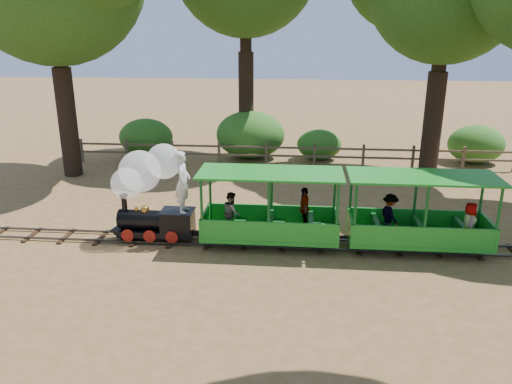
# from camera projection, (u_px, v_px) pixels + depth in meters

# --- Properties ---
(ground) EXTENTS (90.00, 90.00, 0.00)m
(ground) POSITION_uv_depth(u_px,v_px,m) (282.00, 245.00, 13.34)
(ground) COLOR #A37146
(ground) RESTS_ON ground
(track) EXTENTS (22.00, 1.00, 0.10)m
(track) POSITION_uv_depth(u_px,v_px,m) (282.00, 243.00, 13.32)
(track) COLOR #3F3D3A
(track) RESTS_ON ground
(locomotive) EXTENTS (2.37, 1.11, 2.72)m
(locomotive) POSITION_uv_depth(u_px,v_px,m) (150.00, 186.00, 13.22)
(locomotive) COLOR black
(locomotive) RESTS_ON ground
(carriage_front) EXTENTS (3.72, 1.52, 1.93)m
(carriage_front) POSITION_uv_depth(u_px,v_px,m) (269.00, 217.00, 13.15)
(carriage_front) COLOR #1F9223
(carriage_front) RESTS_ON track
(carriage_rear) EXTENTS (3.72, 1.52, 1.93)m
(carriage_rear) POSITION_uv_depth(u_px,v_px,m) (418.00, 223.00, 12.78)
(carriage_rear) COLOR #1F9223
(carriage_rear) RESTS_ON track
(fence) EXTENTS (18.10, 0.10, 1.00)m
(fence) POSITION_uv_depth(u_px,v_px,m) (290.00, 153.00, 20.73)
(fence) COLOR brown
(fence) RESTS_ON ground
(shrub_west) EXTENTS (2.43, 1.87, 1.68)m
(shrub_west) POSITION_uv_depth(u_px,v_px,m) (146.00, 137.00, 22.43)
(shrub_west) COLOR #2D6B1E
(shrub_west) RESTS_ON ground
(shrub_mid_w) EXTENTS (3.02, 2.33, 2.09)m
(shrub_mid_w) POSITION_uv_depth(u_px,v_px,m) (250.00, 135.00, 21.96)
(shrub_mid_w) COLOR #2D6B1E
(shrub_mid_w) RESTS_ON ground
(shrub_mid_e) EXTENTS (1.94, 1.49, 1.34)m
(shrub_mid_e) POSITION_uv_depth(u_px,v_px,m) (319.00, 144.00, 21.82)
(shrub_mid_e) COLOR #2D6B1E
(shrub_mid_e) RESTS_ON ground
(shrub_east) EXTENTS (2.36, 1.82, 1.63)m
(shrub_east) POSITION_uv_depth(u_px,v_px,m) (476.00, 144.00, 21.21)
(shrub_east) COLOR #2D6B1E
(shrub_east) RESTS_ON ground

